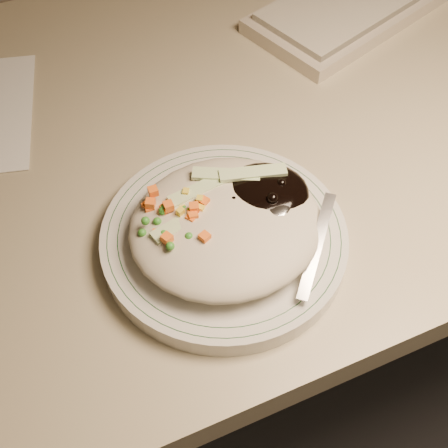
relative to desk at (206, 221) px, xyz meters
name	(u,v)px	position (x,y,z in m)	size (l,w,h in m)	color
desk	(206,221)	(0.00, 0.00, 0.00)	(1.40, 0.70, 0.74)	tan
plate	(224,240)	(-0.05, -0.18, 0.21)	(0.25, 0.25, 0.02)	silver
plate_rim	(224,234)	(-0.05, -0.18, 0.22)	(0.24, 0.24, 0.00)	#144723
meal	(228,220)	(-0.05, -0.18, 0.24)	(0.21, 0.19, 0.05)	#B8AC95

